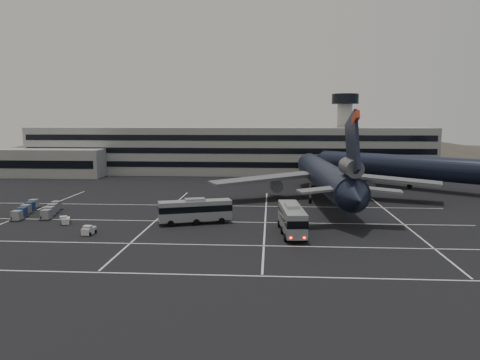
# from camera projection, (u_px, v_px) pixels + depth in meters

# --- Properties ---
(ground) EXTENTS (260.00, 260.00, 0.00)m
(ground) POSITION_uv_depth(u_px,v_px,m) (187.00, 227.00, 72.36)
(ground) COLOR black
(ground) RESTS_ON ground
(lane_markings) EXTENTS (90.00, 55.62, 0.01)m
(lane_markings) POSITION_uv_depth(u_px,v_px,m) (194.00, 226.00, 73.01)
(lane_markings) COLOR silver
(lane_markings) RESTS_ON ground
(terminal) EXTENTS (125.00, 26.00, 24.00)m
(terminal) POSITION_uv_depth(u_px,v_px,m) (219.00, 151.00, 142.02)
(terminal) COLOR gray
(terminal) RESTS_ON ground
(hills) EXTENTS (352.00, 180.00, 44.00)m
(hills) POSITION_uv_depth(u_px,v_px,m) (281.00, 175.00, 240.93)
(hills) COLOR #38332B
(hills) RESTS_ON ground
(trijet_main) EXTENTS (47.39, 57.66, 18.08)m
(trijet_main) POSITION_uv_depth(u_px,v_px,m) (326.00, 176.00, 93.43)
(trijet_main) COLOR black
(trijet_main) RESTS_ON ground
(trijet_far) EXTENTS (47.96, 41.29, 18.08)m
(trijet_far) POSITION_uv_depth(u_px,v_px,m) (414.00, 166.00, 110.74)
(trijet_far) COLOR black
(trijet_far) RESTS_ON ground
(bus_near) EXTENTS (3.96, 12.59, 4.38)m
(bus_near) POSITION_uv_depth(u_px,v_px,m) (292.00, 218.00, 67.81)
(bus_near) COLOR #9B9EA3
(bus_near) RESTS_ON ground
(bus_far) EXTENTS (11.85, 6.22, 4.09)m
(bus_far) POSITION_uv_depth(u_px,v_px,m) (195.00, 210.00, 74.42)
(bus_far) COLOR #9B9EA3
(bus_far) RESTS_ON ground
(tug_a) EXTENTS (1.62, 2.39, 1.44)m
(tug_a) POSITION_uv_depth(u_px,v_px,m) (89.00, 230.00, 67.51)
(tug_a) COLOR silver
(tug_a) RESTS_ON ground
(tug_b) EXTENTS (1.98, 2.44, 1.37)m
(tug_b) POSITION_uv_depth(u_px,v_px,m) (66.00, 220.00, 74.26)
(tug_b) COLOR silver
(tug_b) RESTS_ON ground
(uld_cluster) EXTENTS (9.19, 12.92, 1.68)m
(uld_cluster) POSITION_uv_depth(u_px,v_px,m) (37.00, 210.00, 81.81)
(uld_cluster) COLOR #2D2D30
(uld_cluster) RESTS_ON ground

